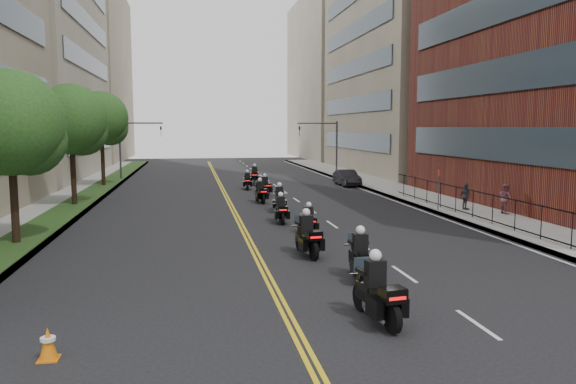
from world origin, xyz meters
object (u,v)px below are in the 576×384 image
object	(u,v)px
motorcycle_4	(281,211)
motorcycle_9	(255,176)
traffic_cone	(48,344)
motorcycle_0	(378,294)
motorcycle_1	(361,259)
parked_sedan	(347,178)
motorcycle_5	(279,200)
motorcycle_6	(260,193)
motorcycle_7	(265,187)
motorcycle_2	(307,237)
motorcycle_8	(247,182)
motorcycle_3	(309,222)
pedestrian_b	(506,199)
pedestrian_c	(466,196)

from	to	relation	value
motorcycle_4	motorcycle_9	xyz separation A→B (m)	(0.87, 20.29, 0.08)
traffic_cone	motorcycle_0	bearing A→B (deg)	7.55
motorcycle_1	motorcycle_4	world-z (taller)	motorcycle_1
parked_sedan	motorcycle_1	bearing A→B (deg)	-106.38
motorcycle_4	motorcycle_5	bearing A→B (deg)	84.14
motorcycle_0	parked_sedan	bearing A→B (deg)	67.66
traffic_cone	motorcycle_4	bearing A→B (deg)	64.91
motorcycle_6	motorcycle_1	bearing A→B (deg)	-94.31
motorcycle_0	motorcycle_7	bearing A→B (deg)	80.66
motorcycle_1	motorcycle_2	world-z (taller)	motorcycle_2
motorcycle_8	motorcycle_9	bearing A→B (deg)	79.45
motorcycle_3	pedestrian_b	world-z (taller)	pedestrian_b
motorcycle_7	pedestrian_b	xyz separation A→B (m)	(12.08, -12.01, 0.37)
motorcycle_5	traffic_cone	bearing A→B (deg)	-104.38
motorcycle_5	motorcycle_4	bearing A→B (deg)	-90.14
motorcycle_1	motorcycle_6	bearing A→B (deg)	94.81
motorcycle_4	motorcycle_6	size ratio (longest dim) A/B	0.97
motorcycle_1	motorcycle_9	bearing A→B (deg)	92.00
traffic_cone	motorcycle_7	bearing A→B (deg)	73.52
pedestrian_c	traffic_cone	distance (m)	26.32
motorcycle_3	pedestrian_c	size ratio (longest dim) A/B	1.30
motorcycle_4	motorcycle_5	distance (m)	4.01
pedestrian_b	motorcycle_9	bearing A→B (deg)	29.16
motorcycle_2	traffic_cone	size ratio (longest dim) A/B	3.50
pedestrian_c	pedestrian_b	bearing A→B (deg)	-146.17
motorcycle_2	motorcycle_9	distance (m)	28.02
motorcycle_6	pedestrian_b	size ratio (longest dim) A/B	1.32
motorcycle_1	motorcycle_4	bearing A→B (deg)	96.20
motorcycle_4	traffic_cone	bearing A→B (deg)	-113.22
motorcycle_1	motorcycle_7	xyz separation A→B (m)	(-0.08, 23.53, -0.08)
motorcycle_3	motorcycle_0	bearing A→B (deg)	-90.38
motorcycle_6	parked_sedan	xyz separation A→B (m)	(8.69, 9.69, 0.02)
motorcycle_7	pedestrian_c	size ratio (longest dim) A/B	1.36
motorcycle_1	motorcycle_4	distance (m)	11.51
pedestrian_c	parked_sedan	bearing A→B (deg)	2.74
motorcycle_1	traffic_cone	bearing A→B (deg)	-147.77
motorcycle_0	motorcycle_5	world-z (taller)	motorcycle_0
motorcycle_0	motorcycle_1	world-z (taller)	motorcycle_0
motorcycle_5	motorcycle_8	bearing A→B (deg)	100.81
motorcycle_2	motorcycle_5	size ratio (longest dim) A/B	1.07
motorcycle_2	motorcycle_3	world-z (taller)	motorcycle_2
motorcycle_6	pedestrian_c	bearing A→B (deg)	-35.90
motorcycle_4	traffic_cone	xyz separation A→B (m)	(-7.69, -16.42, -0.29)
motorcycle_2	pedestrian_c	xyz separation A→B (m)	(11.49, 9.50, 0.22)
motorcycle_1	traffic_cone	xyz separation A→B (m)	(-8.51, -4.94, -0.36)
motorcycle_0	motorcycle_9	world-z (taller)	motorcycle_0
motorcycle_1	pedestrian_b	xyz separation A→B (m)	(11.99, 11.52, 0.29)
motorcycle_0	motorcycle_8	size ratio (longest dim) A/B	1.19
motorcycle_3	pedestrian_c	distance (m)	11.82
motorcycle_5	motorcycle_7	bearing A→B (deg)	96.18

